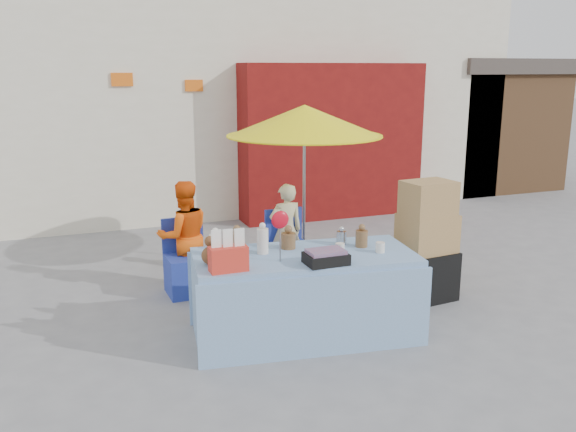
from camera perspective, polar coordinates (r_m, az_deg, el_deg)
name	(u,v)px	position (r m, az deg, el deg)	size (l,w,h in m)	color
ground	(310,326)	(6.22, 2.11, -10.22)	(80.00, 80.00, 0.00)	slate
backdrop	(189,39)	(13.05, -9.21, 16.07)	(14.00, 8.00, 7.80)	silver
market_table	(304,294)	(5.86, 1.49, -7.31)	(2.25, 1.28, 1.29)	#82A2D0
chair_left	(188,272)	(7.08, -9.34, -5.16)	(0.49, 0.48, 0.85)	#21339A
chair_right	(290,260)	(7.41, 0.17, -4.10)	(0.49, 0.48, 0.85)	#21339A
vendor_orange	(184,236)	(7.09, -9.68, -1.86)	(0.62, 0.49, 1.29)	#F8570D
vendor_beige	(286,231)	(7.44, -0.20, -1.39)	(0.43, 0.28, 1.17)	beige
umbrella	(305,121)	(7.46, 1.55, 8.85)	(1.90, 1.90, 2.09)	gray
box_stack	(426,245)	(6.89, 12.81, -2.69)	(0.65, 0.55, 1.34)	black
tarp_bundle	(234,330)	(5.79, -5.08, -10.60)	(0.63, 0.50, 0.28)	yellow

